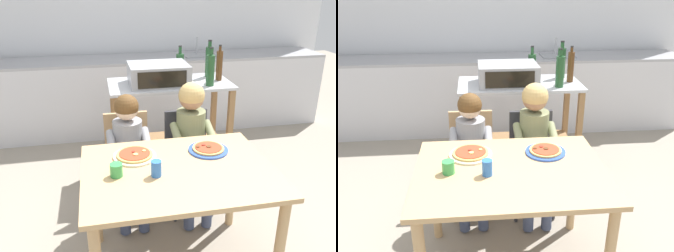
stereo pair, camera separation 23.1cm
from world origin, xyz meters
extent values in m
plane|color=gray|center=(0.00, 1.11, 0.00)|extent=(11.15, 11.15, 0.00)
cube|color=silver|center=(0.00, 2.85, 1.35)|extent=(5.28, 0.12, 2.70)
cube|color=silver|center=(0.00, 2.44, 0.44)|extent=(4.75, 0.60, 0.88)
cube|color=#9E9EA3|center=(0.00, 2.44, 0.89)|extent=(4.75, 0.60, 0.03)
cube|color=gray|center=(0.83, 2.44, 0.91)|extent=(0.40, 0.33, 0.02)
cylinder|color=#B7BABF|center=(0.83, 2.56, 1.01)|extent=(0.02, 0.02, 0.20)
cube|color=#B7BABF|center=(0.21, 1.26, 0.91)|extent=(1.10, 0.55, 0.02)
cube|color=olive|center=(0.21, 1.26, 0.32)|extent=(1.01, 0.51, 0.02)
cube|color=olive|center=(-0.30, 1.02, 0.45)|extent=(0.05, 0.05, 0.89)
cube|color=olive|center=(0.72, 1.02, 0.45)|extent=(0.05, 0.05, 0.89)
cube|color=olive|center=(-0.30, 1.49, 0.45)|extent=(0.05, 0.05, 0.89)
cube|color=olive|center=(0.72, 1.49, 0.45)|extent=(0.05, 0.05, 0.89)
cube|color=#999BA0|center=(0.10, 1.23, 1.01)|extent=(0.52, 0.38, 0.18)
cube|color=black|center=(0.10, 1.04, 1.01)|extent=(0.41, 0.01, 0.14)
cylinder|color=black|center=(0.28, 1.03, 0.95)|extent=(0.02, 0.01, 0.02)
cylinder|color=#4C2D14|center=(0.67, 1.25, 1.05)|extent=(0.06, 0.06, 0.27)
cylinder|color=#4C2D14|center=(0.67, 1.25, 1.21)|extent=(0.02, 0.02, 0.04)
cylinder|color=black|center=(0.67, 1.25, 1.23)|extent=(0.03, 0.03, 0.01)
cylinder|color=#1E4723|center=(0.62, 1.40, 1.06)|extent=(0.07, 0.07, 0.28)
cylinder|color=#1E4723|center=(0.62, 1.40, 1.22)|extent=(0.03, 0.03, 0.05)
cylinder|color=black|center=(0.62, 1.40, 1.26)|extent=(0.04, 0.04, 0.01)
cylinder|color=#1E4723|center=(0.36, 1.48, 1.02)|extent=(0.08, 0.08, 0.21)
cylinder|color=#1E4723|center=(0.36, 1.48, 1.16)|extent=(0.03, 0.03, 0.07)
cylinder|color=black|center=(0.36, 1.48, 1.20)|extent=(0.03, 0.03, 0.01)
cylinder|color=#1E4723|center=(0.54, 1.10, 1.05)|extent=(0.07, 0.07, 0.27)
cylinder|color=#1E4723|center=(0.54, 1.10, 1.21)|extent=(0.03, 0.03, 0.06)
cylinder|color=black|center=(0.54, 1.10, 1.25)|extent=(0.03, 0.03, 0.01)
cube|color=tan|center=(0.00, 0.00, 0.74)|extent=(1.13, 0.85, 0.03)
cylinder|color=tan|center=(-0.50, 0.37, 0.36)|extent=(0.06, 0.06, 0.72)
cylinder|color=tan|center=(0.50, 0.37, 0.36)|extent=(0.06, 0.06, 0.72)
cube|color=tan|center=(-0.23, 0.67, 0.44)|extent=(0.36, 0.36, 0.04)
cube|color=tan|center=(-0.23, 0.83, 0.63)|extent=(0.34, 0.03, 0.38)
cylinder|color=tan|center=(-0.08, 0.52, 0.22)|extent=(0.03, 0.03, 0.42)
cylinder|color=tan|center=(-0.38, 0.52, 0.22)|extent=(0.03, 0.03, 0.42)
cylinder|color=tan|center=(-0.08, 0.82, 0.22)|extent=(0.03, 0.03, 0.42)
cylinder|color=tan|center=(-0.38, 0.82, 0.22)|extent=(0.03, 0.03, 0.42)
cube|color=#333338|center=(0.24, 0.63, 0.44)|extent=(0.36, 0.36, 0.04)
cube|color=#333338|center=(0.24, 0.79, 0.63)|extent=(0.34, 0.03, 0.38)
cylinder|color=#333338|center=(0.39, 0.48, 0.22)|extent=(0.03, 0.03, 0.42)
cylinder|color=#333338|center=(0.09, 0.48, 0.22)|extent=(0.03, 0.03, 0.42)
cylinder|color=#333338|center=(0.39, 0.78, 0.22)|extent=(0.03, 0.03, 0.42)
cylinder|color=#333338|center=(0.09, 0.78, 0.22)|extent=(0.03, 0.03, 0.42)
cube|color=#424C6B|center=(-0.16, 0.53, 0.48)|extent=(0.10, 0.30, 0.10)
cylinder|color=#424C6B|center=(-0.16, 0.40, 0.24)|extent=(0.08, 0.08, 0.44)
cube|color=#424C6B|center=(-0.30, 0.53, 0.48)|extent=(0.10, 0.30, 0.10)
cylinder|color=#424C6B|center=(-0.30, 0.40, 0.24)|extent=(0.08, 0.08, 0.44)
cylinder|color=gray|center=(-0.10, 0.57, 0.68)|extent=(0.06, 0.26, 0.15)
cylinder|color=gray|center=(-0.36, 0.57, 0.68)|extent=(0.06, 0.26, 0.15)
cylinder|color=gray|center=(-0.23, 0.67, 0.65)|extent=(0.22, 0.22, 0.33)
sphere|color=beige|center=(-0.23, 0.67, 0.91)|extent=(0.17, 0.17, 0.17)
sphere|color=brown|center=(-0.23, 0.67, 0.93)|extent=(0.18, 0.18, 0.18)
cube|color=#424C6B|center=(0.31, 0.49, 0.48)|extent=(0.10, 0.30, 0.10)
cylinder|color=#424C6B|center=(0.31, 0.36, 0.24)|extent=(0.08, 0.08, 0.44)
cube|color=#424C6B|center=(0.17, 0.49, 0.48)|extent=(0.10, 0.30, 0.10)
cylinder|color=#424C6B|center=(0.17, 0.36, 0.24)|extent=(0.08, 0.08, 0.44)
cylinder|color=#7A7F56|center=(0.37, 0.53, 0.72)|extent=(0.06, 0.26, 0.15)
cylinder|color=#7A7F56|center=(0.11, 0.53, 0.72)|extent=(0.06, 0.26, 0.15)
cylinder|color=#7A7F56|center=(0.24, 0.63, 0.68)|extent=(0.22, 0.22, 0.39)
sphere|color=#A37556|center=(0.24, 0.63, 0.98)|extent=(0.19, 0.19, 0.19)
sphere|color=tan|center=(0.24, 0.63, 0.99)|extent=(0.20, 0.20, 0.20)
cylinder|color=beige|center=(-0.23, 0.20, 0.76)|extent=(0.27, 0.27, 0.01)
cylinder|color=tan|center=(-0.23, 0.20, 0.77)|extent=(0.23, 0.23, 0.01)
cylinder|color=#B23D23|center=(-0.23, 0.20, 0.78)|extent=(0.19, 0.19, 0.00)
cylinder|color=#DBC666|center=(-0.17, 0.21, 0.78)|extent=(0.02, 0.02, 0.01)
cylinder|color=#DBC666|center=(-0.23, 0.18, 0.78)|extent=(0.03, 0.03, 0.01)
cylinder|color=maroon|center=(-0.24, 0.21, 0.78)|extent=(0.02, 0.02, 0.01)
cylinder|color=#3356B7|center=(0.24, 0.19, 0.76)|extent=(0.26, 0.26, 0.01)
cylinder|color=tan|center=(0.24, 0.19, 0.77)|extent=(0.21, 0.21, 0.01)
cylinder|color=#B23D23|center=(0.24, 0.19, 0.78)|extent=(0.17, 0.17, 0.00)
cylinder|color=#563319|center=(0.25, 0.19, 0.78)|extent=(0.03, 0.03, 0.01)
cylinder|color=#563319|center=(0.18, 0.20, 0.78)|extent=(0.02, 0.02, 0.01)
cylinder|color=maroon|center=(0.22, 0.22, 0.78)|extent=(0.03, 0.03, 0.01)
cylinder|color=green|center=(-0.36, -0.01, 0.79)|extent=(0.07, 0.07, 0.08)
cylinder|color=blue|center=(-0.14, -0.05, 0.80)|extent=(0.06, 0.06, 0.09)
camera|label=1|loc=(-0.43, -1.79, 1.79)|focal=38.07mm
camera|label=2|loc=(-0.20, -1.82, 1.79)|focal=38.07mm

